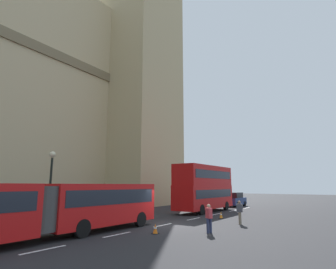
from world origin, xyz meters
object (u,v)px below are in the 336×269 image
object	(u,v)px
articulated_bus	(37,206)
pedestrian_by_kerb	(240,211)
double_decker_bus	(205,186)
traffic_cone_middle	(221,215)
street_lamp	(50,182)
pedestrian_near_cones	(209,217)
traffic_cone_west	(155,229)
sedan_lead	(235,199)

from	to	relation	value
articulated_bus	pedestrian_by_kerb	xyz separation A→B (m)	(12.02, -6.44, -0.83)
articulated_bus	double_decker_bus	bearing A→B (deg)	0.01
traffic_cone_middle	street_lamp	bearing A→B (deg)	143.23
double_decker_bus	pedestrian_near_cones	distance (m)	13.59
traffic_cone_west	pedestrian_by_kerb	world-z (taller)	pedestrian_by_kerb
traffic_cone_middle	pedestrian_by_kerb	size ratio (longest dim) A/B	0.34
street_lamp	pedestrian_near_cones	bearing A→B (deg)	-70.90
street_lamp	pedestrian_near_cones	xyz separation A→B (m)	(3.71, -10.71, -2.14)
sedan_lead	street_lamp	distance (m)	25.41
street_lamp	traffic_cone_middle	bearing A→B (deg)	-36.77
street_lamp	pedestrian_near_cones	size ratio (longest dim) A/B	3.12
sedan_lead	traffic_cone_west	size ratio (longest dim) A/B	7.59
sedan_lead	pedestrian_by_kerb	size ratio (longest dim) A/B	2.60
articulated_bus	pedestrian_by_kerb	world-z (taller)	articulated_bus
traffic_cone_west	pedestrian_near_cones	bearing A→B (deg)	-52.17
sedan_lead	traffic_cone_middle	size ratio (longest dim) A/B	7.59
sedan_lead	pedestrian_near_cones	size ratio (longest dim) A/B	2.60
articulated_bus	street_lamp	xyz separation A→B (m)	(3.61, 4.51, 1.31)
articulated_bus	double_decker_bus	xyz separation A→B (m)	(19.27, 0.00, 0.96)
double_decker_bus	articulated_bus	bearing A→B (deg)	-179.99
articulated_bus	double_decker_bus	size ratio (longest dim) A/B	1.75
pedestrian_by_kerb	double_decker_bus	bearing A→B (deg)	41.61
pedestrian_near_cones	traffic_cone_middle	bearing A→B (deg)	18.08
articulated_bus	sedan_lead	world-z (taller)	articulated_bus
traffic_cone_west	traffic_cone_middle	world-z (taller)	same
pedestrian_near_cones	pedestrian_by_kerb	world-z (taller)	same
traffic_cone_middle	pedestrian_near_cones	bearing A→B (deg)	-161.92
traffic_cone_middle	sedan_lead	bearing A→B (deg)	15.80
articulated_bus	double_decker_bus	world-z (taller)	double_decker_bus
double_decker_bus	sedan_lead	size ratio (longest dim) A/B	2.19
articulated_bus	traffic_cone_west	xyz separation A→B (m)	(5.34, -3.65, -1.46)
sedan_lead	articulated_bus	bearing A→B (deg)	-179.75
double_decker_bus	sedan_lead	bearing A→B (deg)	0.76
double_decker_bus	street_lamp	xyz separation A→B (m)	(-15.66, 4.50, 0.35)
traffic_cone_west	street_lamp	bearing A→B (deg)	101.94
traffic_cone_west	double_decker_bus	bearing A→B (deg)	14.68
pedestrian_near_cones	traffic_cone_west	bearing A→B (deg)	127.83
pedestrian_near_cones	street_lamp	bearing A→B (deg)	109.10
articulated_bus	pedestrian_near_cones	distance (m)	9.63
articulated_bus	pedestrian_by_kerb	bearing A→B (deg)	-28.16
traffic_cone_west	pedestrian_by_kerb	bearing A→B (deg)	-22.62
street_lamp	traffic_cone_west	bearing A→B (deg)	-78.06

